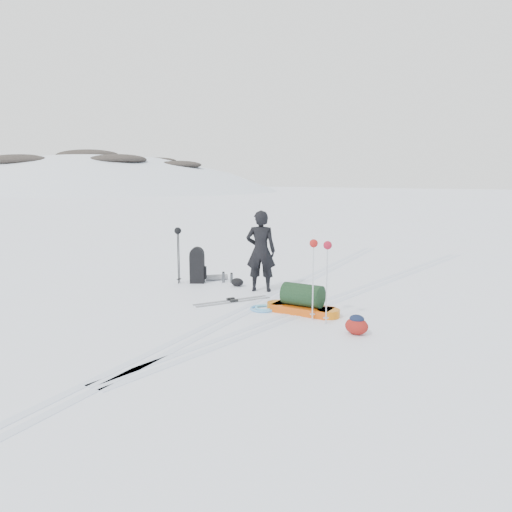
% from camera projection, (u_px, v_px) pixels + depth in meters
% --- Properties ---
extents(ground, '(200.00, 200.00, 0.00)m').
position_uv_depth(ground, '(262.00, 302.00, 10.69)').
color(ground, white).
rests_on(ground, ground).
extents(ski_tracks, '(3.38, 17.97, 0.01)m').
position_uv_depth(ski_tracks, '(306.00, 297.00, 11.11)').
color(ski_tracks, silver).
rests_on(ski_tracks, ground).
extents(skier, '(0.81, 0.69, 1.89)m').
position_uv_depth(skier, '(261.00, 251.00, 11.56)').
color(skier, black).
rests_on(skier, ground).
extents(pulk_sled, '(1.54, 0.51, 0.59)m').
position_uv_depth(pulk_sled, '(303.00, 302.00, 9.78)').
color(pulk_sled, '#D34E0C').
rests_on(pulk_sled, ground).
extents(expedition_rucksack, '(0.71, 0.95, 0.91)m').
position_uv_depth(expedition_rucksack, '(200.00, 266.00, 12.56)').
color(expedition_rucksack, black).
rests_on(expedition_rucksack, ground).
extents(ski_poles_black, '(0.17, 0.20, 1.41)m').
position_uv_depth(ski_poles_black, '(178.00, 238.00, 12.37)').
color(ski_poles_black, black).
rests_on(ski_poles_black, ground).
extents(ski_poles_silver, '(0.47, 0.25, 1.53)m').
position_uv_depth(ski_poles_silver, '(320.00, 254.00, 9.03)').
color(ski_poles_silver, silver).
rests_on(ski_poles_silver, ground).
extents(touring_skis_grey, '(1.10, 1.61, 0.06)m').
position_uv_depth(touring_skis_grey, '(232.00, 301.00, 10.72)').
color(touring_skis_grey, '#989CA0').
rests_on(touring_skis_grey, ground).
extents(touring_skis_white, '(1.00, 1.91, 0.07)m').
position_uv_depth(touring_skis_white, '(306.00, 300.00, 10.76)').
color(touring_skis_white, silver).
rests_on(touring_skis_white, ground).
extents(rope_coil, '(0.53, 0.53, 0.06)m').
position_uv_depth(rope_coil, '(264.00, 308.00, 10.06)').
color(rope_coil, '#5AA2DA').
rests_on(rope_coil, ground).
extents(small_daypack, '(0.49, 0.45, 0.34)m').
position_uv_depth(small_daypack, '(357.00, 325.00, 8.47)').
color(small_daypack, maroon).
rests_on(small_daypack, ground).
extents(thermos_pair, '(0.29, 0.17, 0.28)m').
position_uv_depth(thermos_pair, '(227.00, 278.00, 12.59)').
color(thermos_pair, '#525459').
rests_on(thermos_pair, ground).
extents(stuff_sack, '(0.37, 0.31, 0.20)m').
position_uv_depth(stuff_sack, '(237.00, 282.00, 12.19)').
color(stuff_sack, black).
rests_on(stuff_sack, ground).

